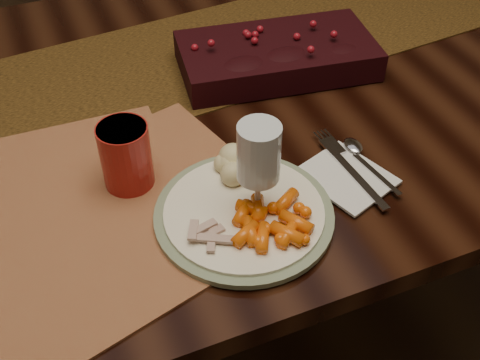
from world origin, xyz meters
name	(u,v)px	position (x,y,z in m)	size (l,w,h in m)	color
floor	(210,324)	(0.00, 0.00, 0.00)	(5.00, 5.00, 0.00)	black
dining_table	(204,232)	(0.00, 0.00, 0.38)	(1.80, 1.00, 0.75)	black
table_runner	(152,70)	(-0.05, 0.12, 0.75)	(1.72, 0.36, 0.00)	#5A3D0D
centerpiece	(277,52)	(0.18, 0.03, 0.79)	(0.37, 0.19, 0.07)	black
placemat_main	(104,225)	(-0.23, -0.25, 0.75)	(0.50, 0.37, 0.00)	brown
placemat_second	(26,203)	(-0.33, -0.16, 0.75)	(0.47, 0.35, 0.00)	brown
dinner_plate	(244,213)	(-0.04, -0.32, 0.76)	(0.27, 0.27, 0.01)	white
baby_carrots	(268,222)	(-0.02, -0.36, 0.78)	(0.10, 0.08, 0.02)	#F5610C
mashed_potatoes	(233,164)	(-0.02, -0.24, 0.79)	(0.08, 0.07, 0.05)	#D3BB77
turkey_shreds	(203,235)	(-0.11, -0.35, 0.78)	(0.07, 0.06, 0.02)	gray
napkin	(346,177)	(0.15, -0.30, 0.76)	(0.11, 0.13, 0.00)	white
fork	(353,171)	(0.16, -0.30, 0.76)	(0.03, 0.18, 0.00)	silver
spoon	(369,165)	(0.19, -0.30, 0.76)	(0.03, 0.14, 0.00)	silver
red_cup	(126,156)	(-0.17, -0.18, 0.81)	(0.08, 0.08, 0.11)	#A11C16
wine_glass	(258,175)	(-0.02, -0.32, 0.83)	(0.06, 0.06, 0.17)	silver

